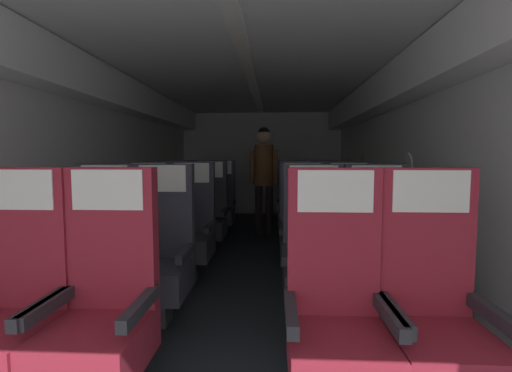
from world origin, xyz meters
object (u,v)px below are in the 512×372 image
seat_d_left_window (173,215)px  seat_e_right_aisle (323,206)px  seat_c_left_window (147,230)px  seat_e_left_window (191,205)px  seat_c_left_aisle (190,230)px  seat_d_right_window (297,216)px  seat_a_right_window (336,316)px  seat_b_left_window (101,256)px  seat_a_left_aisle (103,309)px  seat_d_left_aisle (208,215)px  seat_b_right_aisle (378,259)px  seat_d_right_aisle (333,216)px  seat_e_left_aisle (219,205)px  seat_b_left_aisle (160,256)px  seat_e_right_window (293,206)px  seat_a_left_window (11,309)px  seat_a_right_aisle (435,316)px  seat_b_right_window (314,258)px  flight_attendant (264,169)px  seat_c_right_aisle (349,232)px  seat_c_right_window (303,232)px

seat_d_left_window → seat_e_right_aisle: 2.22m
seat_c_left_window → seat_e_left_window: 1.88m
seat_c_left_aisle → seat_d_right_window: (1.12, 0.93, 0.00)m
seat_a_right_window → seat_b_left_window: size_ratio=1.00×
seat_a_left_aisle → seat_d_left_aisle: size_ratio=1.00×
seat_b_right_aisle → seat_d_right_aisle: same height
seat_d_right_aisle → seat_e_left_aisle: 1.81m
seat_a_left_aisle → seat_e_left_window: size_ratio=1.00×
seat_b_left_aisle → seat_c_left_aisle: (0.00, 0.95, 0.00)m
seat_e_left_window → seat_e_right_window: (1.55, 0.01, 0.00)m
seat_c_left_window → seat_e_right_window: size_ratio=1.00×
seat_c_left_aisle → seat_d_right_window: size_ratio=1.00×
seat_a_left_window → seat_c_left_aisle: size_ratio=1.00×
seat_e_right_aisle → seat_a_right_aisle: bearing=-89.9°
seat_b_right_aisle → seat_c_left_aisle: size_ratio=1.00×
seat_a_right_window → seat_e_right_window: (-0.01, 3.77, 0.00)m
seat_c_left_window → seat_e_right_aisle: size_ratio=1.00×
seat_c_left_aisle → seat_d_left_aisle: 0.94m
seat_b_right_window → seat_d_left_aisle: size_ratio=1.00×
seat_b_left_aisle → seat_d_right_aisle: same height
seat_e_left_aisle → seat_d_left_window: bearing=-115.1°
seat_b_left_aisle → seat_e_right_aisle: same height
seat_a_right_aisle → seat_c_left_window: size_ratio=1.00×
seat_b_right_aisle → seat_d_left_aisle: size_ratio=1.00×
seat_c_left_aisle → seat_d_right_aisle: size_ratio=1.00×
seat_d_right_aisle → flight_attendant: (-0.88, 1.00, 0.55)m
seat_b_left_aisle → seat_d_right_aisle: bearing=50.3°
seat_a_left_window → seat_b_left_aisle: (0.43, 0.95, 0.00)m
seat_c_right_aisle → seat_d_right_aisle: 0.94m
seat_a_left_window → seat_d_right_window: size_ratio=1.00×
seat_d_right_aisle → seat_d_left_window: bearing=-179.5°
seat_b_right_aisle → seat_c_right_window: size_ratio=1.00×
seat_b_left_aisle → seat_e_right_window: same height
seat_a_right_aisle → seat_c_left_window: (-2.02, 1.86, 0.00)m
seat_a_left_aisle → seat_e_left_window: same height
seat_a_right_window → seat_e_left_aisle: (-1.12, 3.76, 0.00)m
seat_e_right_window → seat_a_left_aisle: bearing=-106.4°
seat_a_left_aisle → seat_b_left_window: (-0.46, 0.93, 0.00)m
seat_b_left_window → seat_c_left_window: (0.01, 0.94, 0.00)m
seat_c_right_aisle → seat_d_left_aisle: size_ratio=1.00×
seat_b_right_aisle → seat_c_right_aisle: same height
seat_e_right_aisle → seat_d_right_aisle: bearing=-90.7°
flight_attendant → seat_e_right_window: bearing=-16.5°
seat_d_right_window → seat_c_right_window: bearing=-90.3°
seat_a_right_aisle → seat_d_right_aisle: bearing=90.3°
seat_b_right_aisle → seat_e_right_aisle: size_ratio=1.00×
seat_b_right_window → seat_b_right_aisle: bearing=-1.9°
seat_c_left_aisle → seat_d_left_window: same height
seat_a_right_aisle → seat_b_right_aisle: 0.93m
seat_b_left_window → seat_b_right_aisle: bearing=0.1°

